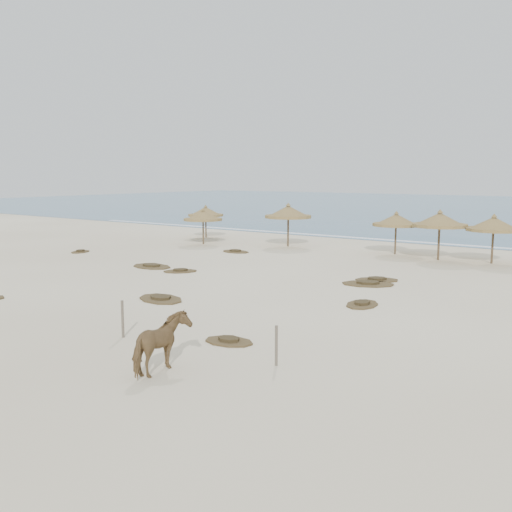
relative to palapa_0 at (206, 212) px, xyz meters
The scene contains 20 objects.
ground 24.73m from the palapa_0, 51.41° to the right, with size 160.00×160.00×0.00m, color beige.
foam_line 16.91m from the palapa_0, 23.66° to the left, with size 70.00×0.60×0.01m, color white.
palapa_0 is the anchor object (origin of this frame).
palapa_1 4.42m from the palapa_0, 51.68° to the right, with size 3.46×3.46×2.63m.
palapa_2 8.53m from the palapa_0, ahead, with size 3.47×3.47×3.08m.
palapa_3 16.13m from the palapa_0, ahead, with size 3.53×3.53×2.75m.
palapa_4 19.21m from the palapa_0, ahead, with size 4.10×4.10×3.01m.
palapa_5 22.11m from the palapa_0, ahead, with size 3.44×3.44×2.85m.
horse 31.66m from the palapa_0, 51.22° to the right, with size 0.82×1.79×1.51m, color olive.
fence_post_near 28.44m from the palapa_0, 54.39° to the right, with size 0.09×0.09×1.18m, color #6F6553.
fence_post_far 31.42m from the palapa_0, 45.77° to the right, with size 0.08×0.08×1.09m, color #6F6553.
scrub_1 15.01m from the palapa_0, 60.69° to the right, with size 2.67×1.88×0.16m.
scrub_2 16.46m from the palapa_0, 53.86° to the right, with size 2.03×2.07×0.16m.
scrub_3 21.95m from the palapa_0, 29.25° to the right, with size 2.84×2.44×0.16m.
scrub_4 25.43m from the palapa_0, 35.37° to the right, with size 1.41×1.94×0.16m.
scrub_6 9.36m from the palapa_0, 37.03° to the right, with size 2.11×1.49×0.16m.
scrub_7 21.34m from the palapa_0, 26.60° to the right, with size 2.47×2.27×0.16m.
scrub_8 11.71m from the palapa_0, 94.26° to the right, with size 1.46×1.77×0.16m.
scrub_9 23.11m from the palapa_0, 53.74° to the right, with size 2.58×2.01×0.16m.
scrub_12 29.19m from the palapa_0, 47.82° to the right, with size 1.71×1.25×0.16m.
Camera 1 is at (14.63, -15.37, 5.05)m, focal length 40.00 mm.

